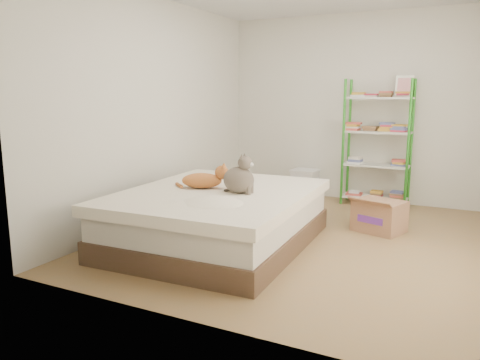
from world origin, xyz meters
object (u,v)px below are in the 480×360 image
Objects in this scene: bed at (218,217)px; orange_cat at (202,179)px; grey_cat at (239,174)px; shelf_unit at (378,142)px; white_bin at (305,184)px; cardboard_box at (379,216)px.

orange_cat is (-0.21, 0.04, 0.37)m from bed.
grey_cat is 0.22× the size of shelf_unit.
orange_cat is 1.30× the size of grey_cat.
grey_cat is at bearing -86.44° from white_bin.
orange_cat is at bearing 78.13° from grey_cat.
white_bin is at bearing -2.30° from grey_cat.
orange_cat is at bearing -125.85° from cardboard_box.
grey_cat is (0.45, -0.05, 0.09)m from orange_cat.
bed reaches higher than cardboard_box.
shelf_unit reaches higher than white_bin.
orange_cat is 0.81× the size of cardboard_box.
white_bin is at bearing 85.81° from bed.
white_bin is (-0.15, 2.43, -0.53)m from grey_cat.
cardboard_box is at bearing 13.12° from orange_cat.
cardboard_box is 1.79m from white_bin.
white_bin reaches higher than cardboard_box.
bed is at bearing -120.90° from cardboard_box.
grey_cat reaches higher than cardboard_box.
bed is at bearing -113.88° from shelf_unit.
shelf_unit reaches higher than grey_cat.
bed is 2.75m from shelf_unit.
bed reaches higher than white_bin.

